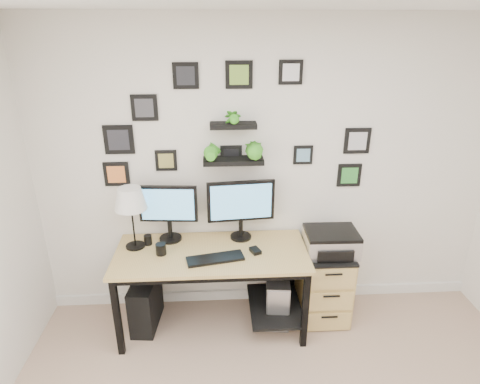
{
  "coord_description": "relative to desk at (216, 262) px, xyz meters",
  "views": [
    {
      "loc": [
        -0.43,
        -1.27,
        2.48
      ],
      "look_at": [
        -0.25,
        1.83,
        1.2
      ],
      "focal_mm": 30.0,
      "sensor_mm": 36.0,
      "label": 1
    }
  ],
  "objects": [
    {
      "name": "mouse",
      "position": [
        0.33,
        -0.06,
        0.14
      ],
      "size": [
        0.1,
        0.12,
        0.03
      ],
      "primitive_type": "cube",
      "rotation": [
        0.0,
        0.0,
        0.39
      ],
      "color": "black",
      "rests_on": "desk"
    },
    {
      "name": "monitor_right",
      "position": [
        0.22,
        0.19,
        0.44
      ],
      "size": [
        0.58,
        0.2,
        0.54
      ],
      "color": "black",
      "rests_on": "desk"
    },
    {
      "name": "wall_decor",
      "position": [
        0.15,
        0.27,
        1.03
      ],
      "size": [
        2.27,
        0.18,
        1.08
      ],
      "color": "black",
      "rests_on": "ground"
    },
    {
      "name": "monitor_left",
      "position": [
        -0.39,
        0.19,
        0.42
      ],
      "size": [
        0.5,
        0.21,
        0.51
      ],
      "color": "black",
      "rests_on": "desk"
    },
    {
      "name": "file_cabinet",
      "position": [
        0.96,
        0.06,
        -0.29
      ],
      "size": [
        0.43,
        0.53,
        0.67
      ],
      "color": "tan",
      "rests_on": "ground"
    },
    {
      "name": "pen_cup",
      "position": [
        -0.58,
        0.12,
        0.17
      ],
      "size": [
        0.07,
        0.07,
        0.09
      ],
      "primitive_type": "cylinder",
      "color": "black",
      "rests_on": "desk"
    },
    {
      "name": "mug",
      "position": [
        -0.45,
        -0.05,
        0.17
      ],
      "size": [
        0.08,
        0.08,
        0.1
      ],
      "primitive_type": "cylinder",
      "color": "black",
      "rests_on": "desk"
    },
    {
      "name": "printer",
      "position": [
        0.99,
        0.04,
        0.15
      ],
      "size": [
        0.45,
        0.37,
        0.2
      ],
      "color": "silver",
      "rests_on": "file_cabinet"
    },
    {
      "name": "pc_tower_grey",
      "position": [
        0.55,
        0.04,
        -0.4
      ],
      "size": [
        0.25,
        0.47,
        0.45
      ],
      "color": "gray",
      "rests_on": "ground"
    },
    {
      "name": "keyboard",
      "position": [
        -0.0,
        -0.16,
        0.14
      ],
      "size": [
        0.48,
        0.23,
        0.02
      ],
      "primitive_type": "cube",
      "rotation": [
        0.0,
        0.0,
        0.2
      ],
      "color": "black",
      "rests_on": "desk"
    },
    {
      "name": "pc_tower_black",
      "position": [
        -0.63,
        0.01,
        -0.4
      ],
      "size": [
        0.24,
        0.46,
        0.45
      ],
      "primitive_type": "cube",
      "rotation": [
        0.0,
        0.0,
        -0.1
      ],
      "color": "black",
      "rests_on": "ground"
    },
    {
      "name": "room",
      "position": [
        0.46,
        0.32,
        -0.58
      ],
      "size": [
        4.0,
        4.0,
        4.0
      ],
      "color": "tan",
      "rests_on": "ground"
    },
    {
      "name": "table_lamp",
      "position": [
        -0.68,
        0.09,
        0.56
      ],
      "size": [
        0.26,
        0.26,
        0.54
      ],
      "color": "black",
      "rests_on": "desk"
    },
    {
      "name": "desk",
      "position": [
        0.0,
        0.0,
        0.0
      ],
      "size": [
        1.6,
        0.7,
        0.75
      ],
      "color": "tan",
      "rests_on": "ground"
    }
  ]
}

